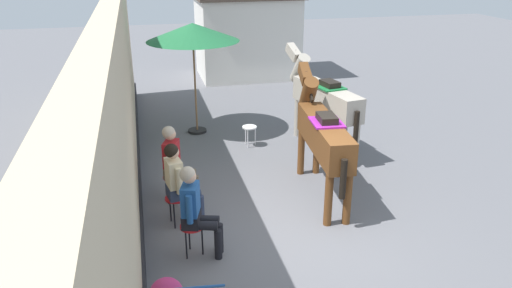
% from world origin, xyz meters
% --- Properties ---
extents(ground_plane, '(40.00, 40.00, 0.00)m').
position_xyz_m(ground_plane, '(0.00, 3.00, 0.00)').
color(ground_plane, slate).
extents(pub_facade_wall, '(0.34, 14.00, 3.40)m').
position_xyz_m(pub_facade_wall, '(-2.55, 1.50, 1.54)').
color(pub_facade_wall, '#CCB793').
rests_on(pub_facade_wall, ground_plane).
extents(distant_cottage, '(3.40, 2.60, 3.50)m').
position_xyz_m(distant_cottage, '(1.40, 10.04, 1.80)').
color(distant_cottage, silver).
rests_on(distant_cottage, ground_plane).
extents(seated_visitor_near, '(0.61, 0.48, 1.39)m').
position_xyz_m(seated_visitor_near, '(-1.62, -0.24, 0.78)').
color(seated_visitor_near, red).
rests_on(seated_visitor_near, ground_plane).
extents(seated_visitor_middle, '(0.61, 0.48, 1.39)m').
position_xyz_m(seated_visitor_middle, '(-1.76, 0.69, 0.78)').
color(seated_visitor_middle, red).
rests_on(seated_visitor_middle, ground_plane).
extents(seated_visitor_far, '(0.61, 0.49, 1.39)m').
position_xyz_m(seated_visitor_far, '(-1.75, 1.45, 0.78)').
color(seated_visitor_far, red).
rests_on(seated_visitor_far, ground_plane).
extents(saddled_horse_near, '(0.65, 2.99, 2.06)m').
position_xyz_m(saddled_horse_near, '(0.77, 1.17, 1.16)').
color(saddled_horse_near, brown).
rests_on(saddled_horse_near, ground_plane).
extents(saddled_horse_far, '(0.82, 2.97, 2.06)m').
position_xyz_m(saddled_horse_far, '(1.57, 3.24, 1.16)').
color(saddled_horse_far, '#B2A899').
rests_on(saddled_horse_far, ground_plane).
extents(cafe_parasol, '(2.10, 2.10, 2.58)m').
position_xyz_m(cafe_parasol, '(-0.98, 4.84, 2.36)').
color(cafe_parasol, black).
rests_on(cafe_parasol, ground_plane).
extents(spare_stool_white, '(0.32, 0.32, 0.46)m').
position_xyz_m(spare_stool_white, '(0.05, 3.67, 0.40)').
color(spare_stool_white, white).
rests_on(spare_stool_white, ground_plane).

